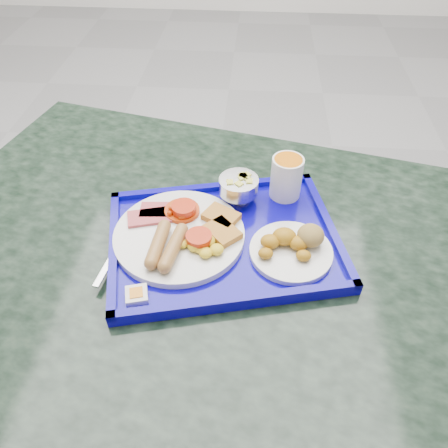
% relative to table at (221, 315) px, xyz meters
% --- Properties ---
extents(floor, '(6.00, 6.00, 0.00)m').
position_rel_table_xyz_m(floor, '(-0.14, 1.00, -0.61)').
color(floor, gray).
rests_on(floor, ground).
extents(table, '(1.49, 1.16, 0.82)m').
position_rel_table_xyz_m(table, '(0.00, 0.00, 0.00)').
color(table, slate).
rests_on(table, floor).
extents(tray, '(0.52, 0.43, 0.03)m').
position_rel_table_xyz_m(tray, '(0.00, 0.03, 0.22)').
color(tray, '#090397').
rests_on(tray, table).
extents(main_plate, '(0.26, 0.26, 0.04)m').
position_rel_table_xyz_m(main_plate, '(-0.08, 0.02, 0.24)').
color(main_plate, silver).
rests_on(main_plate, tray).
extents(bread_plate, '(0.16, 0.16, 0.05)m').
position_rel_table_xyz_m(bread_plate, '(0.14, 0.00, 0.24)').
color(bread_plate, silver).
rests_on(bread_plate, tray).
extents(fruit_bowl, '(0.09, 0.09, 0.06)m').
position_rel_table_xyz_m(fruit_bowl, '(0.03, 0.15, 0.27)').
color(fruit_bowl, '#B1B2B4').
rests_on(fruit_bowl, tray).
extents(juice_cup, '(0.07, 0.07, 0.10)m').
position_rel_table_xyz_m(juice_cup, '(0.13, 0.18, 0.28)').
color(juice_cup, white).
rests_on(juice_cup, tray).
extents(spoon, '(0.09, 0.16, 0.01)m').
position_rel_table_xyz_m(spoon, '(-0.16, 0.04, 0.23)').
color(spoon, '#B1B2B4').
rests_on(spoon, tray).
extents(knife, '(0.04, 0.17, 0.00)m').
position_rel_table_xyz_m(knife, '(-0.21, -0.03, 0.23)').
color(knife, '#B1B2B4').
rests_on(knife, tray).
extents(jam_packet, '(0.05, 0.05, 0.02)m').
position_rel_table_xyz_m(jam_packet, '(-0.14, -0.13, 0.23)').
color(jam_packet, silver).
rests_on(jam_packet, tray).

